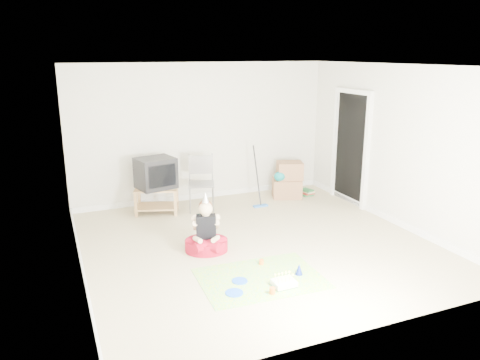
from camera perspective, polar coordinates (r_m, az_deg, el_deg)
name	(u,v)px	position (r m, az deg, el deg)	size (l,w,h in m)	color
ground	(256,244)	(7.08, 2.01, -7.76)	(5.00, 5.00, 0.00)	#C0B18A
doorway_recess	(351,149)	(8.99, 13.38, 3.69)	(0.02, 0.90, 2.05)	black
tv_stand	(157,198)	(8.43, -10.11, -2.17)	(0.85, 0.68, 0.46)	#AC804D
crt_tv	(156,173)	(8.30, -10.25, 0.85)	(0.62, 0.52, 0.54)	black
folding_chair	(201,184)	(8.41, -4.74, -0.48)	(0.56, 0.55, 1.01)	gray
cardboard_boxes	(288,180)	(9.23, 5.84, -0.06)	(0.68, 0.59, 0.71)	#966949
floor_mop	(261,193)	(8.63, 2.53, -1.60)	(0.28, 0.37, 1.10)	blue
book_pile	(306,192)	(9.50, 8.11, -1.45)	(0.24, 0.28, 0.12)	#267238
seated_woman	(206,238)	(6.78, -4.14, -7.08)	(0.77, 0.77, 0.89)	#A50F24
party_mat	(260,278)	(6.07, 2.49, -11.87)	(1.54, 1.11, 0.01)	#E9318D
birthday_cake	(284,283)	(5.88, 5.37, -12.45)	(0.28, 0.22, 0.14)	white
blue_plate_near	(240,281)	(5.98, -0.03, -12.19)	(0.20, 0.20, 0.01)	blue
blue_plate_far	(234,293)	(5.72, -0.71, -13.58)	(0.22, 0.22, 0.01)	blue
orange_cup_near	(261,262)	(6.41, 2.62, -9.94)	(0.06, 0.06, 0.07)	orange
orange_cup_far	(272,291)	(5.70, 3.96, -13.32)	(0.07, 0.07, 0.08)	orange
blue_party_hat	(299,269)	(6.17, 7.21, -10.73)	(0.10, 0.10, 0.15)	#172DA6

